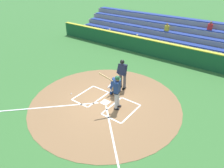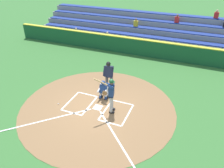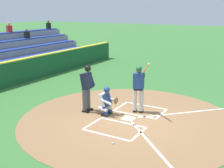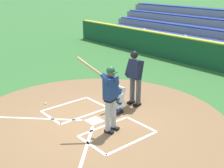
% 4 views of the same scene
% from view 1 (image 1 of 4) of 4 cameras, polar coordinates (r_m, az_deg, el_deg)
% --- Properties ---
extents(ground_plane, '(120.00, 120.00, 0.00)m').
position_cam_1_polar(ground_plane, '(10.98, -1.89, -5.19)').
color(ground_plane, '#387033').
extents(dirt_circle, '(8.00, 8.00, 0.01)m').
position_cam_1_polar(dirt_circle, '(10.98, -1.89, -5.17)').
color(dirt_circle, olive).
rests_on(dirt_circle, ground).
extents(home_plate_and_chalk, '(7.93, 4.91, 0.01)m').
position_cam_1_polar(home_plate_and_chalk, '(10.44, -4.90, -7.35)').
color(home_plate_and_chalk, white).
rests_on(home_plate_and_chalk, dirt_circle).
extents(batter, '(0.84, 0.89, 2.13)m').
position_cam_1_polar(batter, '(9.97, 1.37, -1.64)').
color(batter, '#BCBCBC').
rests_on(batter, ground).
extents(catcher, '(0.59, 0.60, 1.13)m').
position_cam_1_polar(catcher, '(11.30, 0.66, -0.52)').
color(catcher, black).
rests_on(catcher, ground).
extents(plate_umpire, '(0.59, 0.42, 1.86)m').
position_cam_1_polar(plate_umpire, '(11.71, 2.94, 3.32)').
color(plate_umpire, '#4C4C51').
rests_on(plate_umpire, ground).
extents(baseball, '(0.07, 0.07, 0.07)m').
position_cam_1_polar(baseball, '(11.87, -11.33, -2.66)').
color(baseball, white).
rests_on(baseball, ground).
extents(backstop_wall, '(22.00, 0.36, 1.31)m').
position_cam_1_polar(backstop_wall, '(16.54, 14.58, 9.00)').
color(backstop_wall, '#19512D').
rests_on(backstop_wall, ground).
extents(bleacher_stand, '(20.00, 4.25, 3.00)m').
position_cam_1_polar(bleacher_stand, '(19.41, 18.63, 12.12)').
color(bleacher_stand, gray).
rests_on(bleacher_stand, ground).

